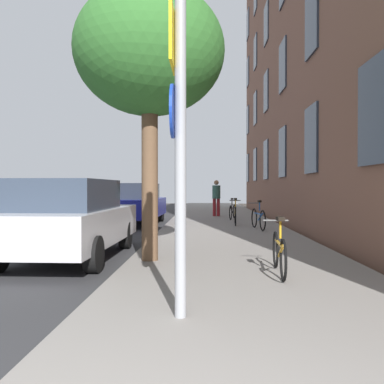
% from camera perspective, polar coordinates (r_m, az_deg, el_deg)
% --- Properties ---
extents(ground_plane, '(41.80, 41.80, 0.00)m').
position_cam_1_polar(ground_plane, '(16.41, -8.20, -4.50)').
color(ground_plane, '#332D28').
extents(road_asphalt, '(7.00, 38.00, 0.01)m').
position_cam_1_polar(road_asphalt, '(16.90, -15.25, -4.35)').
color(road_asphalt, '#2D2D30').
rests_on(road_asphalt, ground).
extents(sidewalk, '(4.20, 38.00, 0.12)m').
position_cam_1_polar(sidewalk, '(16.17, 4.15, -4.36)').
color(sidewalk, gray).
rests_on(sidewalk, ground).
extents(sign_post, '(0.16, 0.60, 3.38)m').
position_cam_1_polar(sign_post, '(4.24, -1.97, 8.65)').
color(sign_post, gray).
rests_on(sign_post, sidewalk).
extents(traffic_light, '(0.43, 0.24, 3.35)m').
position_cam_1_polar(traffic_light, '(22.69, -1.28, 3.05)').
color(traffic_light, black).
rests_on(traffic_light, sidewalk).
extents(tree_near, '(2.78, 2.78, 5.05)m').
position_cam_1_polar(tree_near, '(7.92, -6.00, 18.89)').
color(tree_near, brown).
rests_on(tree_near, sidewalk).
extents(bicycle_0, '(0.42, 1.62, 0.90)m').
position_cam_1_polar(bicycle_0, '(6.49, 12.20, -8.22)').
color(bicycle_0, black).
rests_on(bicycle_0, sidewalk).
extents(bicycle_1, '(0.42, 1.68, 0.94)m').
position_cam_1_polar(bicycle_1, '(13.21, 9.34, -3.64)').
color(bicycle_1, black).
rests_on(bicycle_1, sidewalk).
extents(bicycle_2, '(0.42, 1.73, 0.97)m').
position_cam_1_polar(bicycle_2, '(14.74, 6.13, -3.14)').
color(bicycle_2, black).
rests_on(bicycle_2, sidewalk).
extents(bicycle_3, '(0.51, 1.53, 0.90)m').
position_cam_1_polar(bicycle_3, '(17.37, 5.73, -2.67)').
color(bicycle_3, black).
rests_on(bicycle_3, sidewalk).
extents(pedestrian_0, '(0.42, 0.42, 1.70)m').
position_cam_1_polar(pedestrian_0, '(19.03, 3.45, -0.51)').
color(pedestrian_0, maroon).
rests_on(pedestrian_0, sidewalk).
extents(car_0, '(1.93, 4.37, 1.62)m').
position_cam_1_polar(car_0, '(8.60, -16.76, -3.56)').
color(car_0, '#B7B7BC').
rests_on(car_0, road_asphalt).
extents(car_1, '(1.86, 4.47, 1.62)m').
position_cam_1_polar(car_1, '(16.06, -7.73, -1.60)').
color(car_1, navy).
rests_on(car_1, road_asphalt).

